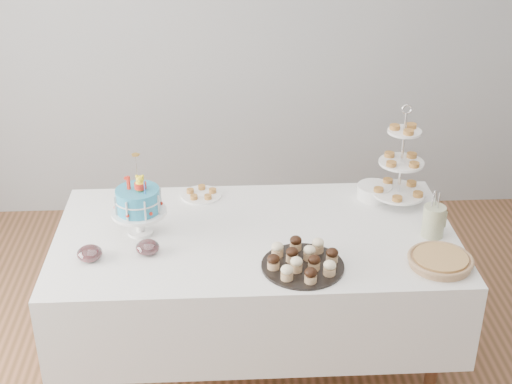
{
  "coord_description": "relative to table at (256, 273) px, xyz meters",
  "views": [
    {
      "loc": [
        -0.15,
        -2.64,
        2.52
      ],
      "look_at": [
        0.0,
        0.3,
        0.99
      ],
      "focal_mm": 50.0,
      "sensor_mm": 36.0,
      "label": 1
    }
  ],
  "objects": [
    {
      "name": "walls",
      "position": [
        0.0,
        -0.3,
        0.81
      ],
      "size": [
        5.04,
        4.04,
        2.7
      ],
      "color": "#9A9C9F",
      "rests_on": "floor"
    },
    {
      "name": "table",
      "position": [
        0.0,
        0.0,
        0.0
      ],
      "size": [
        1.92,
        1.02,
        0.77
      ],
      "color": "white",
      "rests_on": "floor"
    },
    {
      "name": "birthday_cake",
      "position": [
        -0.55,
        0.03,
        0.34
      ],
      "size": [
        0.26,
        0.26,
        0.4
      ],
      "rotation": [
        0.0,
        0.0,
        -0.39
      ],
      "color": "white",
      "rests_on": "table"
    },
    {
      "name": "cupcake_tray",
      "position": [
        0.19,
        -0.3,
        0.27
      ],
      "size": [
        0.37,
        0.37,
        0.08
      ],
      "color": "black",
      "rests_on": "table"
    },
    {
      "name": "pie",
      "position": [
        0.81,
        -0.32,
        0.25
      ],
      "size": [
        0.29,
        0.29,
        0.05
      ],
      "color": "tan",
      "rests_on": "table"
    },
    {
      "name": "tiered_stand",
      "position": [
        0.75,
        0.28,
        0.45
      ],
      "size": [
        0.28,
        0.28,
        0.54
      ],
      "color": "silver",
      "rests_on": "table"
    },
    {
      "name": "plate_stack",
      "position": [
        0.64,
        0.34,
        0.26
      ],
      "size": [
        0.18,
        0.18,
        0.07
      ],
      "color": "white",
      "rests_on": "table"
    },
    {
      "name": "pastry_plate",
      "position": [
        -0.27,
        0.4,
        0.24
      ],
      "size": [
        0.21,
        0.21,
        0.03
      ],
      "color": "white",
      "rests_on": "table"
    },
    {
      "name": "jam_bowl_a",
      "position": [
        -0.76,
        -0.19,
        0.26
      ],
      "size": [
        0.11,
        0.11,
        0.07
      ],
      "color": "silver",
      "rests_on": "table"
    },
    {
      "name": "jam_bowl_b",
      "position": [
        -0.5,
        -0.15,
        0.26
      ],
      "size": [
        0.11,
        0.11,
        0.06
      ],
      "color": "silver",
      "rests_on": "table"
    },
    {
      "name": "utensil_pitcher",
      "position": [
        0.84,
        -0.06,
        0.31
      ],
      "size": [
        0.11,
        0.1,
        0.24
      ],
      "rotation": [
        0.0,
        0.0,
        -0.17
      ],
      "color": "beige",
      "rests_on": "table"
    }
  ]
}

